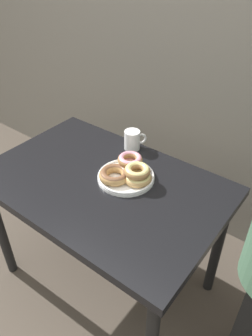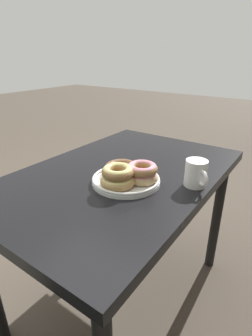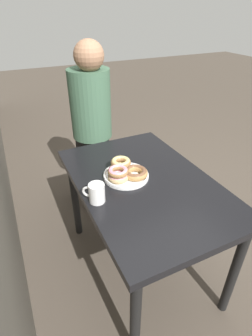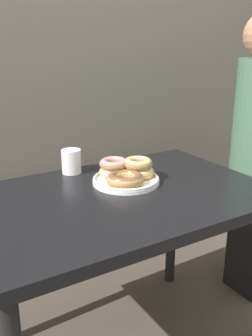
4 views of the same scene
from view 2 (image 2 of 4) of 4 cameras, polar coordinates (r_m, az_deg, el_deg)
The scene contains 4 objects.
ground_plane at distance 1.69m, azimuth -11.74°, elevation -19.84°, with size 14.00×14.00×0.00m, color #4C4238.
dining_table at distance 1.11m, azimuth -1.07°, elevation -4.62°, with size 1.08×0.71×0.71m.
donut_plate at distance 0.96m, azimuth 0.13°, elevation -1.43°, with size 0.27×0.26×0.09m.
coffee_mug at distance 0.97m, azimuth 15.04°, elevation -1.09°, with size 0.09×0.10×0.10m.
Camera 2 is at (0.79, 0.95, 1.15)m, focal length 28.00 mm.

